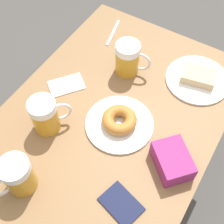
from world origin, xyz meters
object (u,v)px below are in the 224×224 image
at_px(beer_mug_right, 46,115).
at_px(fork, 113,32).
at_px(napkin_folded, 67,85).
at_px(blue_pouch, 172,161).
at_px(plate_with_donut, 119,122).
at_px(passport_near_edge, 121,204).
at_px(plate_with_cake, 198,78).
at_px(beer_mug_center, 128,59).
at_px(beer_mug_left, 17,176).

xyz_separation_m(beer_mug_right, fork, (0.06, -0.54, -0.07)).
height_order(napkin_folded, fork, same).
xyz_separation_m(fork, blue_pouch, (-0.50, 0.45, 0.03)).
bearing_deg(plate_with_donut, napkin_folded, -10.13).
bearing_deg(plate_with_donut, passport_near_edge, 121.81).
height_order(plate_with_cake, plate_with_donut, plate_with_donut).
distance_m(beer_mug_center, blue_pouch, 0.44).
relative_size(plate_with_donut, passport_near_edge, 1.70).
bearing_deg(napkin_folded, fork, -89.97).
relative_size(beer_mug_left, beer_mug_right, 1.02).
height_order(beer_mug_left, fork, beer_mug_left).
bearing_deg(plate_with_donut, plate_with_cake, -115.08).
bearing_deg(beer_mug_left, blue_pouch, -140.75).
height_order(beer_mug_center, beer_mug_right, same).
xyz_separation_m(beer_mug_left, napkin_folded, (0.12, -0.40, -0.07)).
height_order(plate_with_donut, beer_mug_left, beer_mug_left).
xyz_separation_m(beer_mug_center, blue_pouch, (-0.33, 0.29, -0.04)).
relative_size(beer_mug_left, napkin_folded, 0.89).
bearing_deg(passport_near_edge, fork, -56.87).
xyz_separation_m(beer_mug_left, fork, (0.12, -0.76, -0.07)).
height_order(plate_with_donut, blue_pouch, blue_pouch).
bearing_deg(blue_pouch, plate_with_donut, -11.71).
height_order(beer_mug_right, fork, beer_mug_right).
distance_m(plate_with_donut, beer_mug_center, 0.27).
height_order(beer_mug_right, napkin_folded, beer_mug_right).
bearing_deg(passport_near_edge, beer_mug_left, 19.67).
bearing_deg(plate_with_cake, beer_mug_right, 51.94).
height_order(plate_with_cake, blue_pouch, blue_pouch).
relative_size(beer_mug_right, passport_near_edge, 0.96).
bearing_deg(beer_mug_right, fork, -84.04).
relative_size(plate_with_cake, beer_mug_left, 1.79).
bearing_deg(passport_near_edge, plate_with_donut, -58.19).
bearing_deg(passport_near_edge, beer_mug_right, -16.72).
relative_size(fork, blue_pouch, 0.99).
bearing_deg(plate_with_donut, beer_mug_left, 67.14).
bearing_deg(blue_pouch, fork, -42.08).
bearing_deg(napkin_folded, plate_with_donut, 169.87).
distance_m(plate_with_donut, blue_pouch, 0.23).
distance_m(napkin_folded, fork, 0.35).
relative_size(plate_with_donut, fork, 1.45).
bearing_deg(plate_with_cake, blue_pouch, 99.90).
relative_size(beer_mug_center, passport_near_edge, 0.98).
distance_m(beer_mug_right, blue_pouch, 0.45).
height_order(plate_with_donut, beer_mug_right, beer_mug_right).
xyz_separation_m(passport_near_edge, blue_pouch, (-0.07, -0.20, 0.03)).
bearing_deg(beer_mug_center, fork, -44.14).
relative_size(plate_with_cake, beer_mug_center, 1.77).
bearing_deg(beer_mug_center, blue_pouch, 139.01).
relative_size(plate_with_cake, passport_near_edge, 1.74).
bearing_deg(beer_mug_right, passport_near_edge, 163.28).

